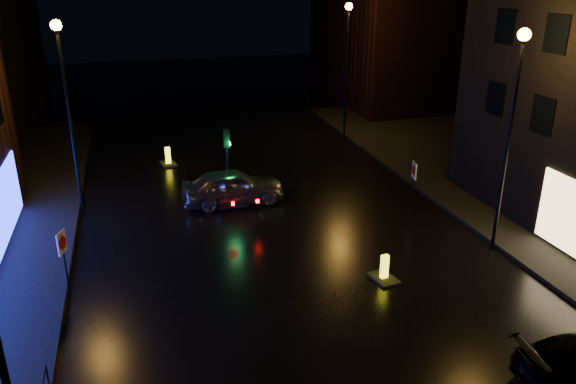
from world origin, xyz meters
name	(u,v)px	position (x,y,z in m)	size (l,w,h in m)	color
building_far_right	(385,26)	(15.00, 32.00, 6.00)	(8.00, 14.00, 12.00)	black
street_lamp_lfar	(66,90)	(-7.80, 14.00, 5.56)	(0.44, 0.44, 8.37)	black
street_lamp_rnear	(513,110)	(7.80, 6.00, 5.56)	(0.44, 0.44, 8.37)	black
street_lamp_rfar	(347,51)	(7.80, 22.00, 5.56)	(0.44, 0.44, 8.37)	black
traffic_signal	(228,189)	(-1.20, 14.00, 0.50)	(1.40, 2.40, 3.45)	black
silver_hatchback	(233,187)	(-1.08, 13.43, 0.80)	(1.90, 4.72, 1.61)	#9D9FA4
bollard_near	(384,274)	(2.70, 5.02, 0.21)	(0.90, 1.20, 0.96)	black
bollard_far	(168,161)	(-3.56, 19.83, 0.22)	(0.95, 1.27, 1.02)	black
road_sign_left	(63,248)	(-7.90, 7.09, 1.72)	(0.25, 0.54, 2.30)	black
road_sign_right	(414,175)	(6.51, 10.32, 1.73)	(0.16, 0.56, 2.30)	black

